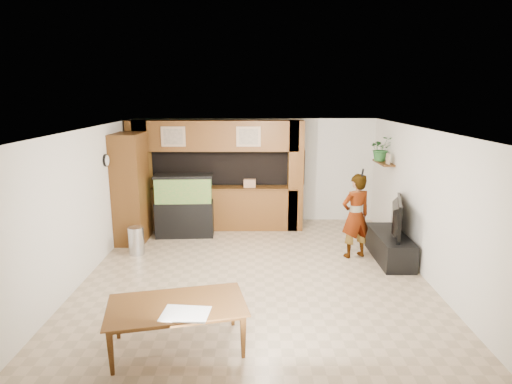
{
  "coord_description": "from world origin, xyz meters",
  "views": [
    {
      "loc": [
        0.01,
        -7.42,
        3.19
      ],
      "look_at": [
        0.02,
        0.6,
        1.35
      ],
      "focal_mm": 30.0,
      "sensor_mm": 36.0,
      "label": 1
    }
  ],
  "objects_px": {
    "aquarium": "(184,206)",
    "dining_table": "(178,327)",
    "television": "(392,217)",
    "person": "(356,216)",
    "pantry_cabinet": "(131,188)"
  },
  "relations": [
    {
      "from": "dining_table",
      "to": "pantry_cabinet",
      "type": "bearing_deg",
      "value": 100.09
    },
    {
      "from": "person",
      "to": "aquarium",
      "type": "bearing_deg",
      "value": -40.45
    },
    {
      "from": "aquarium",
      "to": "dining_table",
      "type": "height_order",
      "value": "aquarium"
    },
    {
      "from": "pantry_cabinet",
      "to": "person",
      "type": "height_order",
      "value": "pantry_cabinet"
    },
    {
      "from": "television",
      "to": "person",
      "type": "height_order",
      "value": "person"
    },
    {
      "from": "television",
      "to": "person",
      "type": "distance_m",
      "value": 0.69
    },
    {
      "from": "aquarium",
      "to": "person",
      "type": "height_order",
      "value": "person"
    },
    {
      "from": "pantry_cabinet",
      "to": "person",
      "type": "distance_m",
      "value": 4.79
    },
    {
      "from": "pantry_cabinet",
      "to": "dining_table",
      "type": "xyz_separation_m",
      "value": [
        1.72,
        -4.17,
        -0.89
      ]
    },
    {
      "from": "aquarium",
      "to": "television",
      "type": "height_order",
      "value": "aquarium"
    },
    {
      "from": "television",
      "to": "person",
      "type": "bearing_deg",
      "value": 94.95
    },
    {
      "from": "aquarium",
      "to": "person",
      "type": "xyz_separation_m",
      "value": [
        3.59,
        -1.29,
        0.15
      ]
    },
    {
      "from": "pantry_cabinet",
      "to": "television",
      "type": "bearing_deg",
      "value": -11.75
    },
    {
      "from": "pantry_cabinet",
      "to": "dining_table",
      "type": "height_order",
      "value": "pantry_cabinet"
    },
    {
      "from": "aquarium",
      "to": "television",
      "type": "xyz_separation_m",
      "value": [
        4.26,
        -1.43,
        0.17
      ]
    }
  ]
}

